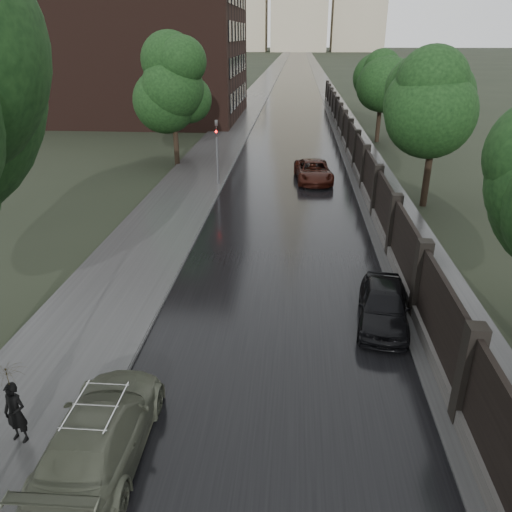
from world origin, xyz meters
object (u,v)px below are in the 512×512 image
Objects in this scene: tree_right_c at (382,82)px; tree_left_far at (173,89)px; volga_sedan at (100,432)px; car_right_far at (313,171)px; car_right_near at (383,305)px; tree_right_b at (436,113)px; traffic_light at (217,147)px; pedestrian_umbrella at (8,383)px.

tree_left_far is at bearing -147.17° from tree_right_c.
car_right_far is (5.20, 23.33, -0.05)m from volga_sedan.
car_right_near is at bearing -60.99° from tree_left_far.
tree_right_b is 8.60m from car_right_far.
traffic_light is (3.70, -5.01, -2.84)m from tree_left_far.
pedestrian_umbrella is (2.42, -26.57, -3.51)m from tree_left_far.
traffic_light is 0.85× the size of car_right_far.
tree_right_c is 19.26m from traffic_light.
tree_right_b reaches higher than car_right_far.
traffic_light is at bearing -89.09° from volga_sedan.
tree_left_far is 26.91m from pedestrian_umbrella.
volga_sedan is 23.90m from car_right_far.
volga_sedan is (-11.10, -36.78, -4.25)m from tree_right_c.
tree_left_far is 1.05× the size of tree_right_c.
volga_sedan is at bearing -120.59° from tree_right_b.
tree_right_b is 18.00m from tree_right_c.
traffic_light is 1.03× the size of car_right_near.
tree_right_c is 1.50× the size of car_right_far.
car_right_near is 1.64× the size of pedestrian_umbrella.
pedestrian_umbrella is (-13.08, -18.57, -3.21)m from tree_right_b.
volga_sedan is 1.02× the size of car_right_far.
car_right_near is at bearing -108.09° from tree_right_b.
pedestrian_umbrella reaches higher than car_right_near.
pedestrian_umbrella is at bearing -93.40° from traffic_light.
tree_right_b is 22.22m from volga_sedan.
car_right_near is (11.40, -20.55, -4.58)m from tree_left_far.
tree_right_b and tree_right_c have the same top height.
pedestrian_umbrella is at bearing -6.98° from volga_sedan.
traffic_light is 21.85m from volga_sedan.
tree_right_b is 1.46× the size of volga_sedan.
car_right_near is (7.70, -15.55, -1.73)m from traffic_light.
tree_right_c reaches higher than traffic_light.
traffic_light is at bearing -128.18° from tree_right_c.
tree_right_c is 31.13m from car_right_near.
pedestrian_umbrella is (-7.18, -23.12, 1.09)m from car_right_far.
traffic_light is 1.69× the size of pedestrian_umbrella.
car_right_far is at bearing -19.78° from tree_left_far.
volga_sedan is at bearing -130.81° from car_right_near.
car_right_far is at bearing 14.74° from traffic_light.
car_right_far is 24.23m from pedestrian_umbrella.
tree_right_c is 1.80× the size of car_right_near.
tree_right_b is at bearing -14.24° from traffic_light.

